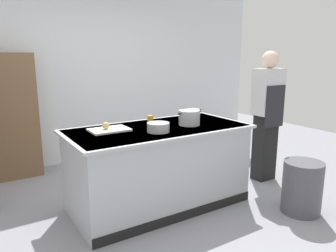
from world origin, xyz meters
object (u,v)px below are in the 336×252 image
(stock_pot, at_px, (189,118))
(onion, at_px, (106,126))
(mixing_bowl, at_px, (158,127))
(trash_bin, at_px, (302,187))
(sauce_pan, at_px, (193,113))
(person_chef, at_px, (267,113))
(juice_cup, at_px, (150,120))

(stock_pot, bearing_deg, onion, 166.36)
(onion, distance_m, mixing_bowl, 0.54)
(trash_bin, bearing_deg, sauce_pan, 114.67)
(person_chef, bearing_deg, sauce_pan, 87.74)
(juice_cup, bearing_deg, onion, -174.30)
(sauce_pan, distance_m, mixing_bowl, 0.86)
(person_chef, bearing_deg, stock_pot, 105.55)
(person_chef, bearing_deg, onion, 100.10)
(juice_cup, height_order, trash_bin, juice_cup)
(onion, distance_m, person_chef, 2.17)
(mixing_bowl, relative_size, juice_cup, 2.31)
(stock_pot, xyz_separation_m, person_chef, (1.26, -0.02, -0.07))
(sauce_pan, relative_size, person_chef, 0.13)
(trash_bin, height_order, person_chef, person_chef)
(onion, xyz_separation_m, stock_pot, (0.90, -0.22, 0.03))
(stock_pot, height_order, trash_bin, stock_pot)
(stock_pot, bearing_deg, mixing_bowl, -167.84)
(mixing_bowl, height_order, person_chef, person_chef)
(onion, bearing_deg, mixing_bowl, -35.94)
(onion, height_order, sauce_pan, sauce_pan)
(onion, bearing_deg, person_chef, -6.27)
(onion, xyz_separation_m, juice_cup, (0.56, 0.06, -0.01))
(onion, height_order, mixing_bowl, same)
(sauce_pan, bearing_deg, person_chef, -18.63)
(sauce_pan, height_order, person_chef, person_chef)
(juice_cup, distance_m, person_chef, 1.63)
(juice_cup, xyz_separation_m, person_chef, (1.60, -0.29, -0.04))
(onion, xyz_separation_m, sauce_pan, (1.19, 0.09, -0.00))
(sauce_pan, distance_m, juice_cup, 0.64)
(sauce_pan, relative_size, mixing_bowl, 0.98)
(stock_pot, distance_m, juice_cup, 0.44)
(juice_cup, relative_size, trash_bin, 0.18)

